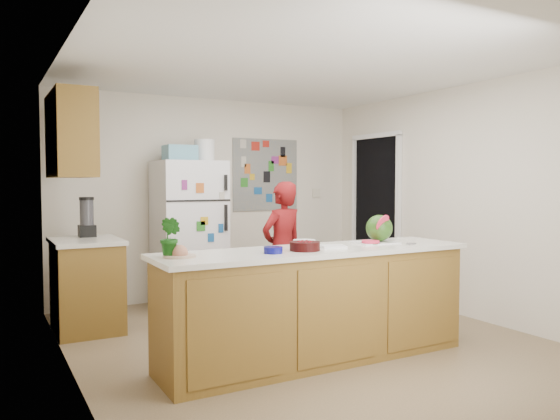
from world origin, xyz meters
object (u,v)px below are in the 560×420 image
refrigerator (189,234)px  watermelon (379,228)px  person (282,249)px  cherry_bowl (305,246)px

refrigerator → watermelon: size_ratio=7.22×
refrigerator → watermelon: (0.96, -2.30, 0.20)m
refrigerator → person: 1.22m
person → cherry_bowl: (-0.61, -1.47, 0.22)m
cherry_bowl → person: bearing=67.3°
person → cherry_bowl: bearing=54.4°
cherry_bowl → refrigerator: bearing=92.1°
refrigerator → cherry_bowl: (0.09, -2.46, 0.11)m
watermelon → cherry_bowl: 0.89m
person → cherry_bowl: 1.61m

